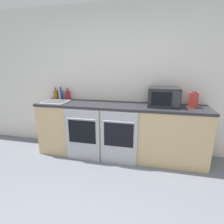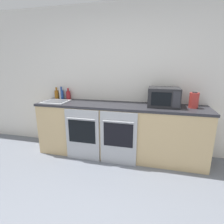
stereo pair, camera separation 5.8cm
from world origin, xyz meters
name	(u,v)px [view 2 (the right image)]	position (x,y,z in m)	size (l,w,h in m)	color
wall_back	(123,81)	(0.00, 2.29, 1.30)	(10.00, 0.06, 2.60)	silver
counter_back	(119,130)	(0.00, 1.96, 0.47)	(2.89, 0.62, 0.93)	tan
oven_left	(82,135)	(-0.56, 1.64, 0.45)	(0.59, 0.06, 0.88)	#A8AAAF
oven_right	(118,139)	(0.05, 1.64, 0.45)	(0.59, 0.06, 0.88)	#A8AAAF
microwave	(164,97)	(0.71, 2.00, 1.09)	(0.49, 0.38, 0.30)	#232326
bottle_red	(68,95)	(-1.06, 2.19, 1.02)	(0.08, 0.08, 0.22)	maroon
bottle_blue	(62,94)	(-1.20, 2.18, 1.03)	(0.08, 0.08, 0.24)	#234793
bottle_amber	(57,94)	(-1.30, 2.17, 1.02)	(0.08, 0.08, 0.23)	#8C5114
kettle	(194,100)	(1.17, 2.00, 1.05)	(0.14, 0.14, 0.25)	#B2332D
sink	(56,101)	(-1.16, 1.89, 0.95)	(0.43, 0.41, 0.26)	#A8AAAF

